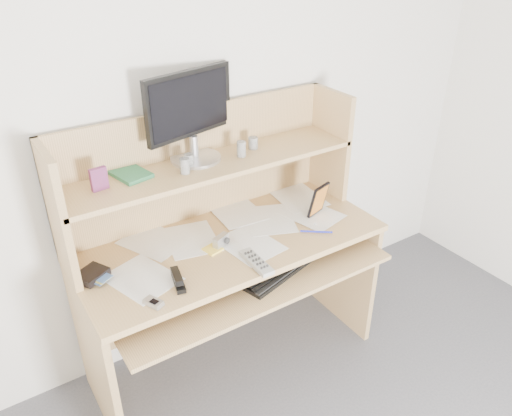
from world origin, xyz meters
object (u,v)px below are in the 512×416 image
desk (223,242)px  tv_remote (256,262)px  monitor (191,113)px  game_case (318,200)px  keyboard (277,269)px

desk → tv_remote: (-0.01, -0.31, 0.07)m
tv_remote → monitor: bearing=95.7°
game_case → monitor: bearing=134.2°
keyboard → desk: bearing=96.8°
keyboard → monitor: monitor is taller
keyboard → monitor: bearing=94.9°
tv_remote → game_case: bearing=22.1°
monitor → desk: bearing=-87.1°
desk → keyboard: 0.31m
desk → monitor: 0.62m
desk → game_case: 0.51m
tv_remote → game_case: 0.52m
tv_remote → desk: bearing=89.1°
keyboard → monitor: (-0.17, 0.44, 0.63)m
desk → tv_remote: desk is taller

